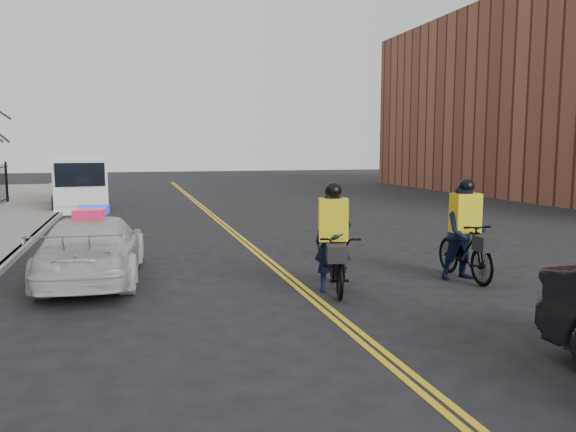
# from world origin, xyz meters

# --- Properties ---
(ground) EXTENTS (120.00, 120.00, 0.00)m
(ground) POSITION_xyz_m (0.00, 0.00, 0.00)
(ground) COLOR black
(ground) RESTS_ON ground
(center_line_left) EXTENTS (0.10, 60.00, 0.01)m
(center_line_left) POSITION_xyz_m (-0.08, 8.00, 0.01)
(center_line_left) COLOR gold
(center_line_left) RESTS_ON ground
(center_line_right) EXTENTS (0.10, 60.00, 0.01)m
(center_line_right) POSITION_xyz_m (0.08, 8.00, 0.01)
(center_line_right) COLOR gold
(center_line_right) RESTS_ON ground
(curb) EXTENTS (0.20, 60.00, 0.15)m
(curb) POSITION_xyz_m (-6.00, 8.00, 0.07)
(curb) COLOR gray
(curb) RESTS_ON ground
(police_cruiser) EXTENTS (2.18, 4.79, 1.52)m
(police_cruiser) POSITION_xyz_m (-3.94, 3.67, 0.69)
(police_cruiser) COLOR silver
(police_cruiser) RESTS_ON ground
(cargo_van) EXTENTS (2.79, 6.09, 2.47)m
(cargo_van) POSITION_xyz_m (-5.48, 18.76, 1.21)
(cargo_van) COLOR white
(cargo_van) RESTS_ON ground
(cyclist_near) EXTENTS (1.27, 2.25, 2.10)m
(cyclist_near) POSITION_xyz_m (0.52, 1.51, 0.73)
(cyclist_near) COLOR black
(cyclist_near) RESTS_ON ground
(cyclist_far) EXTENTS (0.97, 2.11, 2.12)m
(cyclist_far) POSITION_xyz_m (3.50, 1.69, 0.84)
(cyclist_far) COLOR black
(cyclist_far) RESTS_ON ground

